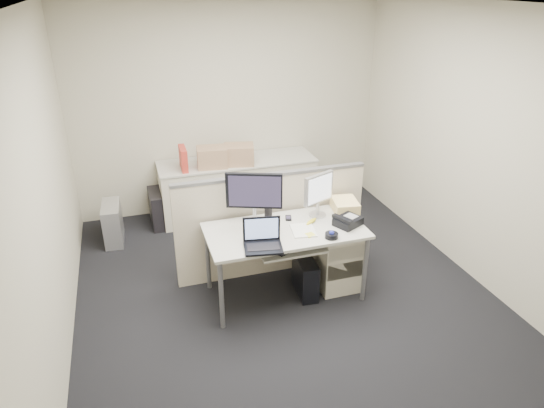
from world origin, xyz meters
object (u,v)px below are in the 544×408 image
object	(u,v)px
monitor_main	(254,199)
desk_phone	(348,221)
desk	(285,235)
laptop	(263,236)

from	to	relation	value
monitor_main	desk_phone	world-z (taller)	monitor_main
desk	desk_phone	world-z (taller)	desk_phone
monitor_main	laptop	xyz separation A→B (m)	(-0.05, -0.46, -0.14)
monitor_main	laptop	bearing A→B (deg)	-75.34
monitor_main	desk	bearing A→B (deg)	-14.89
desk	laptop	bearing A→B (deg)	-136.97
monitor_main	desk_phone	size ratio (longest dim) A/B	2.19
monitor_main	desk_phone	xyz separation A→B (m)	(0.85, -0.28, -0.23)
laptop	desk	bearing A→B (deg)	52.99
laptop	desk_phone	world-z (taller)	laptop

